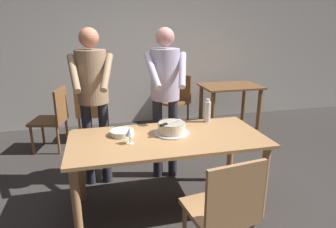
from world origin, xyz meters
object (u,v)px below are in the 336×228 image
Objects in this scene: person_cutting_cake at (165,88)px; cake_on_platter at (172,128)px; background_chair_2 at (53,117)px; wine_glass_near at (130,132)px; plate_stack at (122,133)px; water_bottle at (207,111)px; main_dining_table at (168,147)px; background_chair_0 at (92,110)px; background_table at (230,95)px; background_chair_1 at (176,98)px; person_standing_beside at (93,91)px; cake_knife at (166,124)px; chair_near_side at (223,209)px.

cake_on_platter is at bearing -97.04° from person_cutting_cake.
background_chair_2 reaches higher than cake_on_platter.
background_chair_2 reaches higher than wine_glass_near.
plate_stack is 0.94m from water_bottle.
background_chair_0 is (-0.70, 1.98, -0.15)m from main_dining_table.
main_dining_table is at bearing -127.13° from cake_on_platter.
person_cutting_cake is 1.69m from background_chair_0.
main_dining_table is at bearing -101.51° from person_cutting_cake.
background_table is at bearing 57.75° from water_bottle.
background_chair_1 is (1.11, 2.48, -0.36)m from wine_glass_near.
person_standing_beside is at bearing -128.65° from background_chair_1.
cake_on_platter is at bearing 19.50° from wine_glass_near.
cake_knife is at bearing 90.15° from main_dining_table.
wine_glass_near is 0.58× the size of water_bottle.
water_bottle reaches higher than plate_stack.
plate_stack is 0.13× the size of person_standing_beside.
main_dining_table is 0.78m from person_cutting_cake.
wine_glass_near is 0.96m from water_bottle.
water_bottle is (0.52, 0.33, 0.22)m from main_dining_table.
cake_on_platter is 0.34× the size of background_table.
background_chair_1 reaches higher than wine_glass_near.
cake_knife is at bearing -54.58° from background_chair_2.
wine_glass_near is (-0.41, -0.15, 0.05)m from cake_on_platter.
plate_stack is 1.53× the size of wine_glass_near.
wine_glass_near reaches higher than cake_on_platter.
cake_knife reaches higher than plate_stack.
main_dining_table is at bearing -89.85° from cake_knife.
background_chair_2 is at bearing -159.41° from background_chair_0.
background_table is at bearing 52.20° from main_dining_table.
water_bottle reaches higher than cake_knife.
background_chair_0 and background_chair_1 have the same top height.
main_dining_table is 0.41m from wine_glass_near.
background_chair_2 is at bearing 125.42° from cake_knife.
main_dining_table is 2.11m from background_chair_0.
main_dining_table is 2.67m from background_table.
main_dining_table is 1.99× the size of background_chair_0.
chair_near_side is at bearing -71.74° from background_chair_0.
person_cutting_cake is at bearing -40.00° from background_chair_2.
wine_glass_near is at bearing -68.06° from person_standing_beside.
person_standing_beside is (-0.24, 0.51, 0.30)m from plate_stack.
background_chair_0 is 1.52m from background_chair_1.
cake_knife is at bearing 17.08° from wine_glass_near.
main_dining_table is 12.44× the size of wine_glass_near.
plate_stack is at bearing 103.09° from wine_glass_near.
cake_knife is at bearing -15.06° from plate_stack.
person_standing_beside is (-0.29, 0.73, 0.22)m from wine_glass_near.
cake_knife is at bearing -107.62° from background_chair_1.
water_bottle is 0.28× the size of chair_near_side.
background_table is 1.11× the size of background_chair_0.
wine_glass_near is at bearing -160.50° from cake_on_platter.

